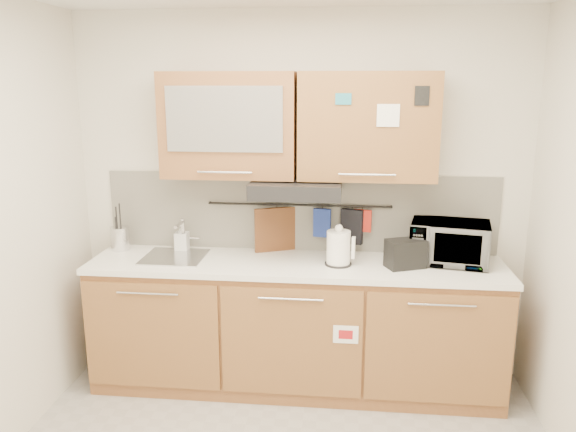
# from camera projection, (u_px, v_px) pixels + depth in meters

# --- Properties ---
(wall_back) EXTENTS (3.20, 0.00, 3.20)m
(wall_back) POSITION_uv_depth(u_px,v_px,m) (300.00, 198.00, 4.03)
(wall_back) COLOR silver
(wall_back) RESTS_ON ground
(base_cabinet) EXTENTS (2.80, 0.64, 0.88)m
(base_cabinet) POSITION_uv_depth(u_px,v_px,m) (295.00, 332.00, 3.94)
(base_cabinet) COLOR #916033
(base_cabinet) RESTS_ON floor
(countertop) EXTENTS (2.82, 0.62, 0.04)m
(countertop) POSITION_uv_depth(u_px,v_px,m) (296.00, 265.00, 3.82)
(countertop) COLOR white
(countertop) RESTS_ON base_cabinet
(backsplash) EXTENTS (2.80, 0.02, 0.56)m
(backsplash) POSITION_uv_depth(u_px,v_px,m) (299.00, 212.00, 4.04)
(backsplash) COLOR silver
(backsplash) RESTS_ON countertop
(upper_cabinets) EXTENTS (1.82, 0.37, 0.70)m
(upper_cabinets) POSITION_uv_depth(u_px,v_px,m) (297.00, 126.00, 3.74)
(upper_cabinets) COLOR #916033
(upper_cabinets) RESTS_ON wall_back
(range_hood) EXTENTS (0.60, 0.46, 0.10)m
(range_hood) POSITION_uv_depth(u_px,v_px,m) (297.00, 188.00, 3.76)
(range_hood) COLOR black
(range_hood) RESTS_ON upper_cabinets
(sink) EXTENTS (0.42, 0.40, 0.26)m
(sink) POSITION_uv_depth(u_px,v_px,m) (175.00, 257.00, 3.92)
(sink) COLOR silver
(sink) RESTS_ON countertop
(utensil_rail) EXTENTS (1.30, 0.02, 0.02)m
(utensil_rail) POSITION_uv_depth(u_px,v_px,m) (299.00, 205.00, 3.99)
(utensil_rail) COLOR black
(utensil_rail) RESTS_ON backsplash
(utensil_crock) EXTENTS (0.18, 0.18, 0.34)m
(utensil_crock) POSITION_uv_depth(u_px,v_px,m) (120.00, 238.00, 4.08)
(utensil_crock) COLOR silver
(utensil_crock) RESTS_ON countertop
(kettle) EXTENTS (0.20, 0.18, 0.28)m
(kettle) POSITION_uv_depth(u_px,v_px,m) (339.00, 249.00, 3.73)
(kettle) COLOR white
(kettle) RESTS_ON countertop
(toaster) EXTENTS (0.29, 0.23, 0.19)m
(toaster) POSITION_uv_depth(u_px,v_px,m) (406.00, 253.00, 3.68)
(toaster) COLOR black
(toaster) RESTS_ON countertop
(microwave) EXTENTS (0.56, 0.43, 0.28)m
(microwave) POSITION_uv_depth(u_px,v_px,m) (449.00, 242.00, 3.78)
(microwave) COLOR #999999
(microwave) RESTS_ON countertop
(soap_bottle) EXTENTS (0.09, 0.09, 0.20)m
(soap_bottle) POSITION_uv_depth(u_px,v_px,m) (182.00, 237.00, 4.05)
(soap_bottle) COLOR #999999
(soap_bottle) RESTS_ON countertop
(cutting_board) EXTENTS (0.31, 0.15, 0.40)m
(cutting_board) POSITION_uv_depth(u_px,v_px,m) (277.00, 235.00, 4.04)
(cutting_board) COLOR brown
(cutting_board) RESTS_ON utensil_rail
(oven_mitt) EXTENTS (0.13, 0.05, 0.20)m
(oven_mitt) POSITION_uv_depth(u_px,v_px,m) (322.00, 223.00, 3.99)
(oven_mitt) COLOR navy
(oven_mitt) RESTS_ON utensil_rail
(dark_pouch) EXTENTS (0.16, 0.10, 0.25)m
(dark_pouch) POSITION_uv_depth(u_px,v_px,m) (352.00, 226.00, 3.97)
(dark_pouch) COLOR black
(dark_pouch) RESTS_ON utensil_rail
(pot_holder) EXTENTS (0.13, 0.05, 0.16)m
(pot_holder) POSITION_uv_depth(u_px,v_px,m) (362.00, 221.00, 3.95)
(pot_holder) COLOR red
(pot_holder) RESTS_ON utensil_rail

